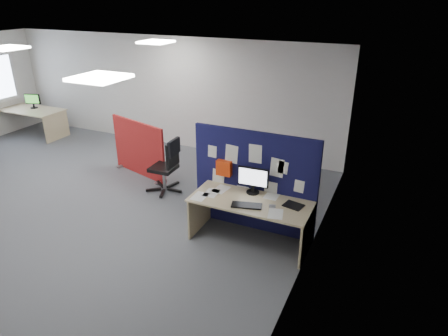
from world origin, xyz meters
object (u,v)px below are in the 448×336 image
at_px(office_chair, 168,163).
at_px(main_desk, 252,209).
at_px(monitor_main, 253,179).
at_px(monitor_second, 33,100).
at_px(second_desk, 33,115).
at_px(navy_divider, 253,182).
at_px(red_divider, 139,149).

bearing_deg(office_chair, main_desk, -25.64).
bearing_deg(monitor_main, monitor_second, 159.46).
bearing_deg(main_desk, second_desk, 162.26).
height_order(main_desk, second_desk, same).
height_order(main_desk, monitor_second, monitor_second).
height_order(navy_divider, monitor_second, navy_divider).
height_order(navy_divider, office_chair, navy_divider).
distance_m(main_desk, red_divider, 3.36).
bearing_deg(main_desk, red_divider, 156.37).
xyz_separation_m(navy_divider, second_desk, (-7.15, 1.97, -0.29)).
distance_m(main_desk, monitor_second, 7.68).
distance_m(navy_divider, red_divider, 3.13).
bearing_deg(navy_divider, monitor_second, 163.95).
xyz_separation_m(main_desk, office_chair, (-2.07, 0.90, 0.06)).
bearing_deg(second_desk, navy_divider, -15.40).
bearing_deg(main_desk, office_chair, 156.44).
xyz_separation_m(main_desk, red_divider, (-3.08, 1.35, 0.02)).
bearing_deg(red_divider, main_desk, -7.49).
bearing_deg(monitor_main, navy_divider, 105.09).
relative_size(navy_divider, monitor_main, 4.18).
height_order(main_desk, red_divider, red_divider).
xyz_separation_m(navy_divider, main_desk, (0.11, -0.35, -0.29)).
bearing_deg(red_divider, navy_divider, -2.39).
relative_size(main_desk, monitor_second, 4.42).
xyz_separation_m(navy_divider, red_divider, (-2.96, 0.99, -0.26)).
bearing_deg(navy_divider, second_desk, 164.60).
distance_m(main_desk, office_chair, 2.26).
bearing_deg(office_chair, red_divider, 154.15).
bearing_deg(monitor_second, navy_divider, -33.38).
relative_size(navy_divider, red_divider, 1.33).
relative_size(red_divider, office_chair, 1.42).
relative_size(navy_divider, monitor_second, 4.93).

